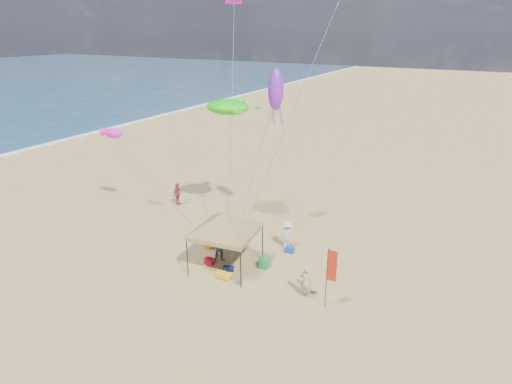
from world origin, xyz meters
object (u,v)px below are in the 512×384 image
beach_cart (224,275)px  person_near_b (221,247)px  cooler_red (209,261)px  canopy_tent (225,214)px  chair_green (265,263)px  person_near_c (287,235)px  feather_flag (330,269)px  cooler_blue (290,250)px  person_far_a (177,194)px  chair_yellow (209,243)px  person_near_a (306,282)px

beach_cart → person_near_b: bearing=128.0°
cooler_red → canopy_tent: bearing=8.2°
chair_green → person_near_c: person_near_c is taller
person_near_c → canopy_tent: bearing=38.2°
feather_flag → cooler_blue: (-4.17, 4.38, -2.02)m
canopy_tent → cooler_red: 3.42m
cooler_red → person_near_b: 1.06m
feather_flag → person_far_a: (-15.35, 7.33, -1.30)m
feather_flag → cooler_red: feather_flag is taller
cooler_blue → beach_cart: bearing=-113.3°
feather_flag → chair_yellow: feather_flag is taller
cooler_red → chair_yellow: size_ratio=0.77×
beach_cart → canopy_tent: bearing=115.4°
person_near_c → cooler_red: bearing=28.0°
feather_flag → person_near_c: 6.86m
canopy_tent → chair_yellow: bearing=146.9°
chair_yellow → person_near_c: person_near_c is taller
cooler_red → beach_cart: (1.65, -0.95, 0.01)m
chair_green → beach_cart: 2.60m
cooler_blue → person_near_c: 0.99m
cooler_red → beach_cart: 1.91m
canopy_tent → person_far_a: canopy_tent is taller
chair_green → feather_flag: bearing=-22.5°
beach_cart → person_far_a: 11.92m
feather_flag → chair_yellow: bearing=165.0°
chair_yellow → person_near_c: 5.03m
chair_green → chair_yellow: (-4.29, 0.46, 0.00)m
cooler_red → person_near_c: person_near_c is taller
beach_cart → person_near_b: (-1.24, 1.59, 0.72)m
feather_flag → cooler_red: bearing=174.5°
chair_green → chair_yellow: bearing=173.9°
feather_flag → person_near_b: bearing=169.4°
beach_cart → person_near_a: size_ratio=0.50×
cooler_red → cooler_blue: 5.13m
cooler_blue → person_near_a: person_near_a is taller
chair_yellow → feather_flag: bearing=-15.0°
cooler_red → person_near_c: 5.28m
canopy_tent → chair_green: (2.00, 1.03, -3.07)m
feather_flag → person_near_c: (-4.62, 4.90, -1.31)m
canopy_tent → cooler_red: (-1.13, -0.16, -3.23)m
feather_flag → person_near_b: feather_flag is taller
canopy_tent → cooler_red: size_ratio=12.24×
beach_cart → person_near_c: size_ratio=0.50×
cooler_red → feather_flag: bearing=-5.5°
chair_green → chair_yellow: 4.31m
chair_green → person_near_b: size_ratio=0.38×
feather_flag → chair_yellow: size_ratio=4.76×
cooler_blue → person_near_a: (2.77, -4.03, 0.72)m
canopy_tent → cooler_blue: (2.50, 3.47, -3.23)m
chair_green → person_near_c: (0.04, 2.96, 0.55)m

